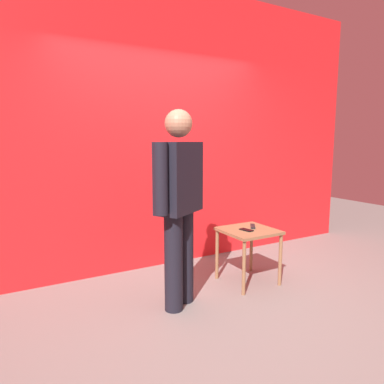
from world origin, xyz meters
TOP-DOWN VIEW (x-y plane):
  - ground_plane at (0.00, 0.00)m, footprint 12.00×12.00m
  - back_wall_red at (0.00, 1.39)m, footprint 5.84×0.12m
  - standing_person at (-0.34, 0.29)m, footprint 0.64×0.46m
  - side_table at (0.53, 0.41)m, footprint 0.53×0.53m
  - cell_phone at (0.48, 0.38)m, footprint 0.10×0.15m
  - tv_remote at (0.62, 0.45)m, footprint 0.14×0.16m

SIDE VIEW (x-z plane):
  - ground_plane at x=0.00m, z-range 0.00..0.00m
  - side_table at x=0.53m, z-range 0.20..0.77m
  - cell_phone at x=0.48m, z-range 0.57..0.58m
  - tv_remote at x=0.62m, z-range 0.57..0.59m
  - standing_person at x=-0.34m, z-range 0.10..1.85m
  - back_wall_red at x=0.00m, z-range 0.00..3.24m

